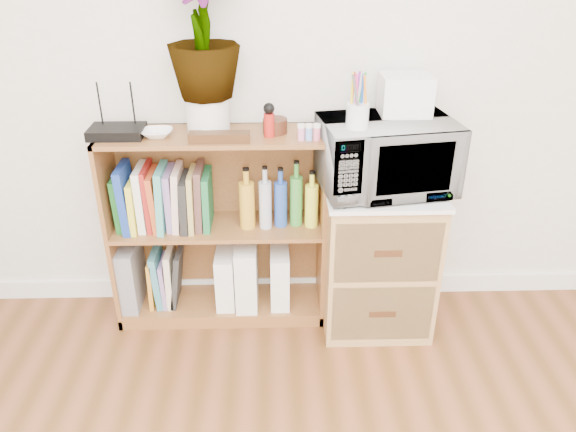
{
  "coord_description": "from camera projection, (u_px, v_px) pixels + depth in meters",
  "views": [
    {
      "loc": [
        -0.08,
        -0.24,
        1.76
      ],
      "look_at": [
        -0.03,
        1.95,
        0.62
      ],
      "focal_mm": 35.0,
      "sensor_mm": 36.0,
      "label": 1
    }
  ],
  "objects": [
    {
      "name": "skirting_board",
      "position": [
        291.0,
        285.0,
        2.99
      ],
      "size": [
        4.0,
        0.02,
        0.1
      ],
      "primitive_type": "cube",
      "color": "white",
      "rests_on": "ground"
    },
    {
      "name": "bookshelf",
      "position": [
        219.0,
        229.0,
        2.66
      ],
      "size": [
        1.0,
        0.3,
        0.95
      ],
      "primitive_type": "cube",
      "color": "brown",
      "rests_on": "ground"
    },
    {
      "name": "wicker_unit",
      "position": [
        377.0,
        258.0,
        2.67
      ],
      "size": [
        0.5,
        0.45,
        0.7
      ],
      "primitive_type": "cube",
      "color": "#9E7542",
      "rests_on": "ground"
    },
    {
      "name": "microwave",
      "position": [
        386.0,
        155.0,
        2.42
      ],
      "size": [
        0.61,
        0.47,
        0.31
      ],
      "primitive_type": "imported",
      "rotation": [
        0.0,
        0.0,
        0.16
      ],
      "color": "white",
      "rests_on": "wicker_unit"
    },
    {
      "name": "pen_cup",
      "position": [
        357.0,
        116.0,
        2.25
      ],
      "size": [
        0.09,
        0.09,
        0.1
      ],
      "primitive_type": "cylinder",
      "color": "silver",
      "rests_on": "microwave"
    },
    {
      "name": "small_appliance",
      "position": [
        405.0,
        95.0,
        2.4
      ],
      "size": [
        0.21,
        0.18,
        0.17
      ],
      "primitive_type": "cube",
      "color": "white",
      "rests_on": "microwave"
    },
    {
      "name": "router",
      "position": [
        117.0,
        132.0,
        2.4
      ],
      "size": [
        0.23,
        0.16,
        0.04
      ],
      "primitive_type": "cube",
      "color": "black",
      "rests_on": "bookshelf"
    },
    {
      "name": "white_bowl",
      "position": [
        157.0,
        133.0,
        2.4
      ],
      "size": [
        0.13,
        0.13,
        0.03
      ],
      "primitive_type": "imported",
      "color": "white",
      "rests_on": "bookshelf"
    },
    {
      "name": "plant_pot",
      "position": [
        208.0,
        115.0,
        2.42
      ],
      "size": [
        0.18,
        0.18,
        0.16
      ],
      "primitive_type": "cylinder",
      "color": "silver",
      "rests_on": "bookshelf"
    },
    {
      "name": "potted_plant",
      "position": [
        202.0,
        31.0,
        2.26
      ],
      "size": [
        0.3,
        0.3,
        0.54
      ],
      "primitive_type": "imported",
      "color": "#387F33",
      "rests_on": "plant_pot"
    },
    {
      "name": "trinket_box",
      "position": [
        219.0,
        137.0,
        2.34
      ],
      "size": [
        0.26,
        0.06,
        0.04
      ],
      "primitive_type": "cube",
      "color": "#381D0F",
      "rests_on": "bookshelf"
    },
    {
      "name": "kokeshi_doll",
      "position": [
        269.0,
        125.0,
        2.39
      ],
      "size": [
        0.04,
        0.04,
        0.1
      ],
      "primitive_type": "cylinder",
      "color": "#AD1B15",
      "rests_on": "bookshelf"
    },
    {
      "name": "wooden_bowl",
      "position": [
        275.0,
        126.0,
        2.44
      ],
      "size": [
        0.11,
        0.11,
        0.06
      ],
      "primitive_type": "cylinder",
      "color": "#3B1B10",
      "rests_on": "bookshelf"
    },
    {
      "name": "paint_jars",
      "position": [
        309.0,
        134.0,
        2.36
      ],
      "size": [
        0.1,
        0.04,
        0.05
      ],
      "primitive_type": "cube",
      "color": "pink",
      "rests_on": "bookshelf"
    },
    {
      "name": "file_box",
      "position": [
        130.0,
        273.0,
        2.76
      ],
      "size": [
        0.1,
        0.26,
        0.32
      ],
      "primitive_type": "cube",
      "color": "gray",
      "rests_on": "bookshelf"
    },
    {
      "name": "magazine_holder_left",
      "position": [
        226.0,
        277.0,
        2.77
      ],
      "size": [
        0.09,
        0.23,
        0.28
      ],
      "primitive_type": "cube",
      "color": "white",
      "rests_on": "bookshelf"
    },
    {
      "name": "magazine_holder_mid",
      "position": [
        247.0,
        273.0,
        2.77
      ],
      "size": [
        0.1,
        0.26,
        0.33
      ],
      "primitive_type": "cube",
      "color": "white",
      "rests_on": "bookshelf"
    },
    {
      "name": "magazine_holder_right",
      "position": [
        280.0,
        276.0,
        2.78
      ],
      "size": [
        0.09,
        0.23,
        0.29
      ],
      "primitive_type": "cube",
      "color": "white",
      "rests_on": "bookshelf"
    },
    {
      "name": "cookbooks",
      "position": [
        163.0,
        198.0,
        2.58
      ],
      "size": [
        0.44,
        0.2,
        0.31
      ],
      "color": "#1A6222",
      "rests_on": "bookshelf"
    },
    {
      "name": "liquor_bottles",
      "position": [
        277.0,
        197.0,
        2.59
      ],
      "size": [
        0.36,
        0.07,
        0.31
      ],
      "color": "gold",
      "rests_on": "bookshelf"
    },
    {
      "name": "lower_books",
      "position": [
        166.0,
        277.0,
        2.78
      ],
      "size": [
        0.17,
        0.19,
        0.3
      ],
      "color": "orange",
      "rests_on": "bookshelf"
    }
  ]
}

